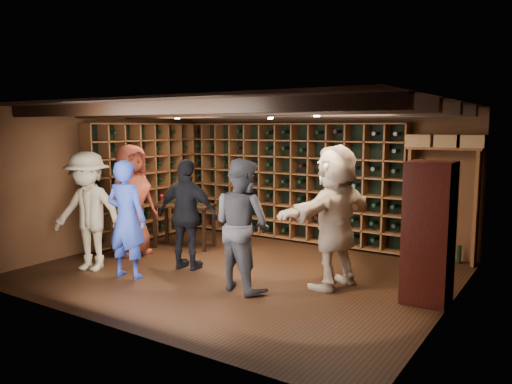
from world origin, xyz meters
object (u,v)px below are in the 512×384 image
Objects in this scene: man_grey_suit at (242,225)px; guest_beige at (335,216)px; display_cabinet at (428,236)px; man_blue_shirt at (126,219)px; guest_woman_black at (187,215)px; tasting_table at (184,209)px; guest_red_floral at (131,200)px; guest_khaki at (88,211)px.

guest_beige is at bearing -128.05° from man_grey_suit.
display_cabinet reaches higher than man_blue_shirt.
guest_woman_black is at bearing -131.12° from man_blue_shirt.
display_cabinet reaches higher than guest_woman_black.
man_grey_suit is 1.54× the size of tasting_table.
guest_red_floral is 1.11× the size of guest_woman_black.
man_blue_shirt is 0.79m from guest_khaki.
tasting_table is (-2.24, 1.40, -0.18)m from man_grey_suit.
guest_woman_black is 0.94× the size of guest_khaki.
guest_red_floral is at bearing -16.44° from guest_woman_black.
guest_beige is at bearing -25.45° from tasting_table.
man_blue_shirt is 1.49× the size of tasting_table.
guest_beige is (3.50, 1.29, 0.07)m from guest_khaki.
display_cabinet is at bearing -172.99° from man_blue_shirt.
man_blue_shirt is 1.33m from guest_red_floral.
guest_beige is (2.25, 0.45, 0.13)m from guest_woman_black.
man_grey_suit is at bearing -46.87° from tasting_table.
guest_red_floral is at bearing 2.43° from man_grey_suit.
display_cabinet is 3.52m from guest_woman_black.
guest_khaki is (-1.26, -0.84, 0.06)m from guest_woman_black.
guest_beige reaches higher than man_blue_shirt.
guest_khaki is (0.12, -1.00, -0.04)m from guest_red_floral.
man_grey_suit is 0.98× the size of guest_khaki.
man_grey_suit is at bearing -95.66° from guest_red_floral.
guest_woman_black is 1.51m from guest_khaki.
guest_khaki reaches higher than guest_woman_black.
display_cabinet is at bearing -80.93° from guest_red_floral.
display_cabinet is 1.51× the size of tasting_table.
man_grey_suit is at bearing -4.58° from guest_khaki.
guest_woman_black is 1.47× the size of tasting_table.
tasting_table is at bearing -18.75° from man_grey_suit.
guest_beige is 3.30m from tasting_table.
guest_woman_black is 2.30m from guest_beige.
guest_khaki is 0.93× the size of guest_beige.
guest_beige is at bearing 4.52° from guest_khaki.
man_blue_shirt is at bearing -89.26° from tasting_table.
guest_red_floral is at bearing -128.69° from tasting_table.
guest_woman_black reaches higher than tasting_table.
tasting_table is at bearing -18.65° from guest_red_floral.
man_grey_suit is 2.65m from tasting_table.
guest_khaki is at bearing 24.32° from man_grey_suit.
guest_red_floral reaches higher than guest_khaki.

